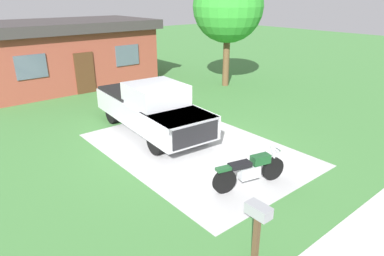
{
  "coord_description": "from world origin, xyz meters",
  "views": [
    {
      "loc": [
        -6.62,
        -7.82,
        4.8
      ],
      "look_at": [
        -0.32,
        -0.22,
        0.9
      ],
      "focal_mm": 31.62,
      "sensor_mm": 36.0,
      "label": 1
    }
  ],
  "objects_px": {
    "mailbox": "(258,218)",
    "neighbor_house": "(65,53)",
    "pickup_truck": "(150,107)",
    "motorcycle": "(250,170)",
    "shade_tree": "(228,7)"
  },
  "relations": [
    {
      "from": "shade_tree",
      "to": "neighbor_house",
      "type": "height_order",
      "value": "shade_tree"
    },
    {
      "from": "shade_tree",
      "to": "neighbor_house",
      "type": "xyz_separation_m",
      "value": [
        -6.74,
        6.0,
        -2.42
      ]
    },
    {
      "from": "motorcycle",
      "to": "shade_tree",
      "type": "distance_m",
      "value": 11.51
    },
    {
      "from": "mailbox",
      "to": "neighbor_house",
      "type": "distance_m",
      "value": 16.29
    },
    {
      "from": "pickup_truck",
      "to": "neighbor_house",
      "type": "xyz_separation_m",
      "value": [
        0.33,
        9.15,
        0.84
      ]
    },
    {
      "from": "motorcycle",
      "to": "neighbor_house",
      "type": "height_order",
      "value": "neighbor_house"
    },
    {
      "from": "motorcycle",
      "to": "shade_tree",
      "type": "xyz_separation_m",
      "value": [
        7.21,
        8.16,
        3.74
      ]
    },
    {
      "from": "pickup_truck",
      "to": "mailbox",
      "type": "height_order",
      "value": "pickup_truck"
    },
    {
      "from": "motorcycle",
      "to": "pickup_truck",
      "type": "bearing_deg",
      "value": 88.33
    },
    {
      "from": "mailbox",
      "to": "neighbor_house",
      "type": "relative_size",
      "value": 0.13
    },
    {
      "from": "motorcycle",
      "to": "pickup_truck",
      "type": "relative_size",
      "value": 0.38
    },
    {
      "from": "neighbor_house",
      "to": "pickup_truck",
      "type": "bearing_deg",
      "value": -92.07
    },
    {
      "from": "mailbox",
      "to": "neighbor_house",
      "type": "xyz_separation_m",
      "value": [
        2.5,
        16.08,
        0.81
      ]
    },
    {
      "from": "mailbox",
      "to": "motorcycle",
      "type": "bearing_deg",
      "value": 43.37
    },
    {
      "from": "motorcycle",
      "to": "pickup_truck",
      "type": "height_order",
      "value": "pickup_truck"
    }
  ]
}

